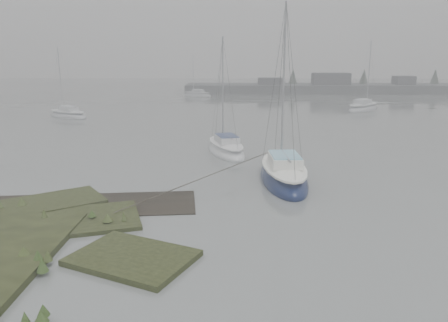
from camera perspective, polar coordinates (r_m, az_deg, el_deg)
ground at (r=43.14m, az=-3.72°, el=5.51°), size 160.00×160.00×0.00m
far_shoreline at (r=78.23m, az=18.53°, el=9.09°), size 60.00×8.00×4.15m
sailboat_main at (r=21.71m, az=7.76°, el=-1.90°), size 2.41×6.62×9.23m
sailboat_white at (r=27.73m, az=0.24°, el=1.53°), size 3.29×5.81×7.79m
sailboat_far_a at (r=46.75m, az=-19.74°, el=5.66°), size 5.38×4.36×7.47m
sailboat_far_b at (r=52.27m, az=17.72°, el=6.60°), size 5.42×5.64×8.31m
sailboat_far_c at (r=67.73m, az=-3.54°, el=8.62°), size 5.01×3.78×6.86m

